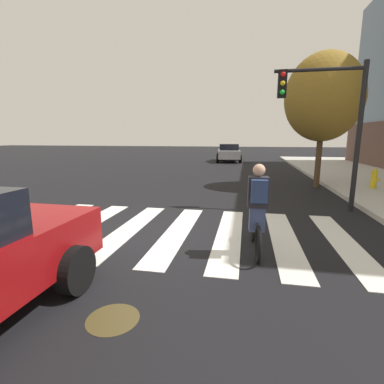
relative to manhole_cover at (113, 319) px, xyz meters
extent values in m
plane|color=black|center=(-0.58, 3.26, 0.00)|extent=(120.00, 120.00, 0.00)
cube|color=silver|center=(-3.54, 3.26, 0.00)|extent=(0.55, 4.02, 0.01)
cube|color=silver|center=(-2.36, 3.26, 0.00)|extent=(0.55, 4.02, 0.01)
cube|color=silver|center=(-1.18, 3.26, 0.00)|extent=(0.55, 4.02, 0.01)
cube|color=silver|center=(0.00, 3.26, 0.00)|extent=(0.55, 4.02, 0.01)
cube|color=silver|center=(1.18, 3.26, 0.00)|extent=(0.55, 4.02, 0.01)
cube|color=silver|center=(2.36, 3.26, 0.00)|extent=(0.55, 4.02, 0.01)
cube|color=silver|center=(3.55, 3.26, 0.00)|extent=(0.55, 4.02, 0.01)
cylinder|color=#473D1E|center=(0.00, 0.00, 0.00)|extent=(0.64, 0.64, 0.01)
cylinder|color=black|center=(-0.78, 0.47, 0.34)|extent=(0.25, 0.68, 0.68)
cube|color=#B7B7BC|center=(-0.10, 22.85, 0.67)|extent=(2.24, 4.68, 0.69)
cube|color=black|center=(-0.09, 22.71, 1.29)|extent=(1.82, 2.31, 0.54)
cylinder|color=black|center=(-1.18, 24.21, 0.33)|extent=(0.30, 0.69, 0.67)
cylinder|color=black|center=(0.70, 24.38, 0.33)|extent=(0.30, 0.69, 0.67)
cylinder|color=black|center=(-0.91, 21.32, 0.33)|extent=(0.30, 0.69, 0.67)
cylinder|color=black|center=(0.98, 21.50, 0.33)|extent=(0.30, 0.69, 0.67)
torus|color=black|center=(1.76, 1.96, 0.33)|extent=(0.10, 0.66, 0.66)
torus|color=black|center=(1.70, 3.01, 0.33)|extent=(0.10, 0.66, 0.66)
cylinder|color=black|center=(1.73, 2.49, 0.61)|extent=(0.10, 0.89, 0.05)
cylinder|color=black|center=(1.74, 2.33, 0.68)|extent=(0.04, 0.04, 0.45)
cube|color=#384772|center=(1.74, 2.33, 0.73)|extent=(0.29, 0.22, 0.56)
cube|color=#26262D|center=(1.74, 2.33, 1.18)|extent=(0.37, 0.26, 0.56)
sphere|color=tan|center=(1.74, 2.33, 1.58)|extent=(0.22, 0.22, 0.22)
cube|color=navy|center=(1.75, 2.15, 1.23)|extent=(0.29, 0.18, 0.40)
cylinder|color=black|center=(4.60, 6.07, 2.10)|extent=(0.14, 0.14, 4.20)
cylinder|color=black|center=(3.40, 6.07, 4.00)|extent=(2.40, 0.10, 0.10)
cube|color=black|center=(2.44, 6.07, 3.65)|extent=(0.24, 0.20, 0.76)
sphere|color=red|center=(2.44, 5.96, 3.89)|extent=(0.14, 0.14, 0.14)
sphere|color=gold|center=(2.44, 5.96, 3.65)|extent=(0.14, 0.14, 0.14)
sphere|color=green|center=(2.44, 5.96, 3.41)|extent=(0.14, 0.14, 0.14)
cylinder|color=gold|center=(6.50, 9.47, 0.47)|extent=(0.22, 0.22, 0.65)
sphere|color=gold|center=(6.50, 9.47, 0.84)|extent=(0.18, 0.18, 0.18)
cylinder|color=gold|center=(6.66, 9.47, 0.50)|extent=(0.12, 0.09, 0.09)
cylinder|color=#4C3823|center=(4.55, 10.23, 1.26)|extent=(0.24, 0.24, 2.52)
ellipsoid|color=olive|center=(4.55, 10.23, 3.77)|extent=(3.13, 3.13, 3.60)
camera|label=1|loc=(1.51, -2.82, 2.15)|focal=26.49mm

